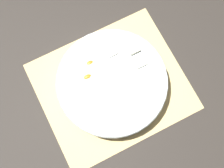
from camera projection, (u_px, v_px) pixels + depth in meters
The scene contains 3 objects.
ground_plane at pixel (112, 86), 0.88m from camera, with size 6.00×6.00×0.00m, color #2D2823.
bamboo_mat_center at pixel (112, 86), 0.88m from camera, with size 0.40×0.34×0.01m.
fruit_salad_bowl at pixel (112, 83), 0.85m from camera, with size 0.30×0.30×0.07m.
Camera 1 is at (-0.10, -0.19, 0.86)m, focal length 50.00 mm.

